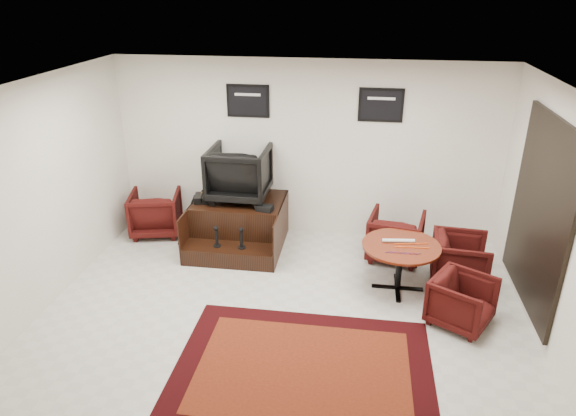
# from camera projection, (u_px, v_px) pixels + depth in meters

# --- Properties ---
(ground) EXTENTS (6.00, 6.00, 0.00)m
(ground) POSITION_uv_depth(u_px,v_px,m) (281.00, 320.00, 6.30)
(ground) COLOR beige
(ground) RESTS_ON ground
(room_shell) EXTENTS (6.02, 5.02, 2.81)m
(room_shell) POSITION_uv_depth(u_px,v_px,m) (319.00, 182.00, 5.64)
(room_shell) COLOR beige
(room_shell) RESTS_ON ground
(area_rug) EXTENTS (2.75, 2.06, 0.01)m
(area_rug) POSITION_uv_depth(u_px,v_px,m) (303.00, 370.00, 5.47)
(area_rug) COLOR black
(area_rug) RESTS_ON ground
(shine_podium) EXTENTS (1.39, 1.43, 0.72)m
(shine_podium) POSITION_uv_depth(u_px,v_px,m) (239.00, 224.00, 8.03)
(shine_podium) COLOR black
(shine_podium) RESTS_ON ground
(shine_chair) EXTENTS (0.90, 0.85, 0.92)m
(shine_chair) POSITION_uv_depth(u_px,v_px,m) (239.00, 170.00, 7.82)
(shine_chair) COLOR black
(shine_chair) RESTS_ON shine_podium
(shoes_pair) EXTENTS (0.28, 0.32, 0.11)m
(shoes_pair) POSITION_uv_depth(u_px,v_px,m) (202.00, 198.00, 7.87)
(shoes_pair) COLOR black
(shoes_pair) RESTS_ON shine_podium
(polish_kit) EXTENTS (0.26, 0.21, 0.08)m
(polish_kit) POSITION_uv_depth(u_px,v_px,m) (265.00, 208.00, 7.55)
(polish_kit) COLOR black
(polish_kit) RESTS_ON shine_podium
(umbrella_black) EXTENTS (0.31, 0.11, 0.82)m
(umbrella_black) POSITION_uv_depth(u_px,v_px,m) (187.00, 222.00, 7.92)
(umbrella_black) COLOR black
(umbrella_black) RESTS_ON ground
(umbrella_hooked) EXTENTS (0.30, 0.11, 0.80)m
(umbrella_hooked) POSITION_uv_depth(u_px,v_px,m) (189.00, 216.00, 8.14)
(umbrella_hooked) COLOR black
(umbrella_hooked) RESTS_ON ground
(armchair_side) EXTENTS (0.91, 0.87, 0.79)m
(armchair_side) POSITION_uv_depth(u_px,v_px,m) (156.00, 211.00, 8.35)
(armchair_side) COLOR black
(armchair_side) RESTS_ON ground
(meeting_table) EXTENTS (1.02, 1.02, 0.67)m
(meeting_table) POSITION_uv_depth(u_px,v_px,m) (401.00, 251.00, 6.71)
(meeting_table) COLOR #4D140B
(meeting_table) RESTS_ON ground
(table_chair_back) EXTENTS (0.88, 0.85, 0.78)m
(table_chair_back) POSITION_uv_depth(u_px,v_px,m) (396.00, 234.00, 7.58)
(table_chair_back) COLOR black
(table_chair_back) RESTS_ON ground
(table_chair_window) EXTENTS (0.74, 0.78, 0.74)m
(table_chair_window) POSITION_uv_depth(u_px,v_px,m) (460.00, 257.00, 6.98)
(table_chair_window) COLOR black
(table_chair_window) RESTS_ON ground
(table_chair_corner) EXTENTS (0.87, 0.88, 0.68)m
(table_chair_corner) POSITION_uv_depth(u_px,v_px,m) (462.00, 299.00, 6.11)
(table_chair_corner) COLOR black
(table_chair_corner) RESTS_ON ground
(paper_roll) EXTENTS (0.42, 0.10, 0.05)m
(paper_roll) POSITION_uv_depth(u_px,v_px,m) (398.00, 241.00, 6.73)
(paper_roll) COLOR silver
(paper_roll) RESTS_ON meeting_table
(table_clutter) EXTENTS (0.57, 0.35, 0.01)m
(table_clutter) POSITION_uv_depth(u_px,v_px,m) (409.00, 247.00, 6.60)
(table_clutter) COLOR #EF490D
(table_clutter) RESTS_ON meeting_table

